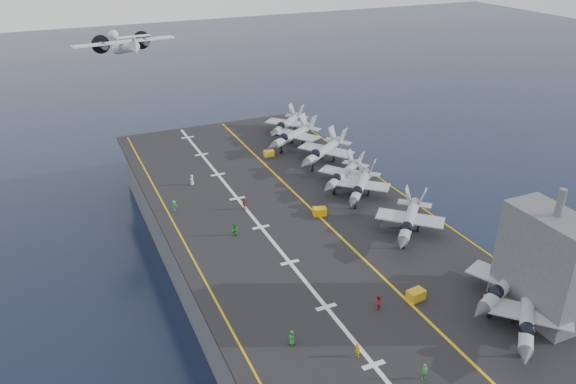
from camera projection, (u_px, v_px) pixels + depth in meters
name	position (u px, v px, depth m)	size (l,w,h in m)	color
ground	(299.00, 278.00, 86.18)	(500.00, 500.00, 0.00)	#142135
hull	(299.00, 251.00, 84.00)	(36.00, 90.00, 10.00)	#56595E
flight_deck	(299.00, 220.00, 81.73)	(38.00, 92.00, 0.40)	black
foul_line	(318.00, 215.00, 82.74)	(0.35, 90.00, 0.02)	gold
landing_centerline	(261.00, 227.00, 79.44)	(0.50, 90.00, 0.02)	silver
deck_edge_port	(185.00, 243.00, 75.41)	(0.25, 90.00, 0.02)	gold
deck_edge_stbd	(405.00, 196.00, 88.42)	(0.25, 90.00, 0.02)	gold
island_superstructure	(549.00, 253.00, 59.22)	(5.00, 10.00, 15.00)	#56595E
fighter_jet_0	(527.00, 315.00, 58.03)	(16.06, 15.90, 4.71)	gray
fighter_jet_1	(508.00, 283.00, 63.03)	(16.88, 14.37, 4.96)	#9399A2
fighter_jet_3	(410.00, 219.00, 76.55)	(16.26, 16.48, 4.83)	#9DA4AF
fighter_jet_4	(361.00, 185.00, 86.75)	(15.33, 15.73, 4.59)	#A3A9B3
fighter_jet_5	(344.00, 173.00, 90.86)	(15.40, 14.52, 4.45)	gray
fighter_jet_6	(324.00, 150.00, 99.22)	(17.73, 16.54, 5.12)	#939BA4
fighter_jet_7	(293.00, 135.00, 106.54)	(17.29, 15.72, 5.00)	gray
fighter_jet_8	(287.00, 123.00, 112.98)	(16.37, 16.17, 4.80)	#8B939A
tow_cart_a	(416.00, 295.00, 64.07)	(2.18, 1.60, 1.21)	gold
tow_cart_b	(320.00, 211.00, 82.52)	(2.19, 1.72, 1.16)	#E9AA09
tow_cart_c	(269.00, 153.00, 103.28)	(1.89, 1.31, 1.08)	yellow
crew_0	(292.00, 338.00, 57.17)	(0.93, 1.15, 1.66)	#268C33
crew_1	(357.00, 350.00, 55.54)	(1.02, 1.18, 1.65)	#CE980F
crew_2	(235.00, 230.00, 76.84)	(1.41, 1.42, 2.00)	#217C25
crew_3	(174.00, 206.00, 83.62)	(1.22, 1.08, 1.69)	green
crew_4	(244.00, 204.00, 83.95)	(1.29, 1.10, 1.81)	maroon
crew_5	(192.00, 180.00, 91.77)	(1.18, 1.29, 1.80)	silver
crew_6	(425.00, 372.00, 52.78)	(1.06, 0.72, 1.75)	#298731
crew_7	(378.00, 302.00, 62.36)	(1.27, 1.25, 1.78)	#B21919
transport_plane	(125.00, 48.00, 110.28)	(21.79, 16.35, 4.75)	white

